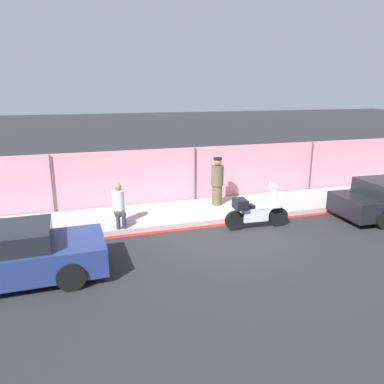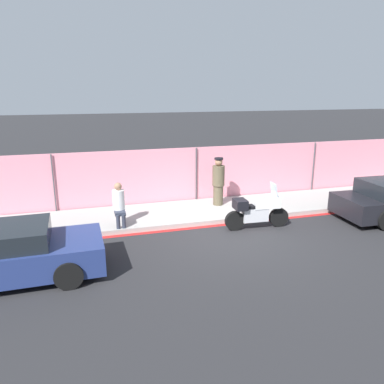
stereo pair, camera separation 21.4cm
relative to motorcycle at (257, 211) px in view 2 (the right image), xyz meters
name	(u,v)px [view 2 (the right image)]	position (x,y,z in m)	size (l,w,h in m)	color
ground_plane	(231,237)	(-1.02, -0.47, -0.58)	(120.00, 120.00, 0.00)	#262628
sidewalk	(206,211)	(-1.02, 1.88, -0.50)	(37.44, 2.45, 0.15)	#9E9E99
curb_paint_stripe	(219,225)	(-1.02, 0.56, -0.57)	(37.44, 0.18, 0.01)	red
storefront_fence	(195,175)	(-1.02, 3.19, 0.49)	(35.57, 0.17, 2.12)	pink
motorcycle	(257,211)	(0.00, 0.00, 0.00)	(2.08, 0.57, 1.43)	black
officer_standing	(218,181)	(-0.46, 2.21, 0.45)	(0.44, 0.44, 1.72)	brown
person_seated_on_curb	(119,202)	(-4.09, 1.14, 0.31)	(0.37, 0.67, 1.31)	#2D3342
parked_car_far_background	(4,255)	(-6.90, -1.39, 0.04)	(4.26, 1.95, 1.27)	navy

